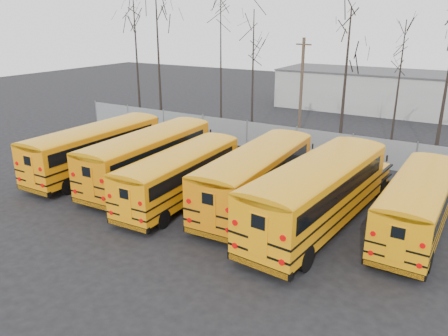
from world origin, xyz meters
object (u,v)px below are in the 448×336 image
Objects in this scene: bus_a at (98,145)px; bus_d at (258,172)px; bus_b at (151,153)px; bus_e at (320,188)px; utility_pole_left at (301,87)px; bus_f at (419,200)px; bus_c at (183,171)px.

bus_d is at bearing 2.73° from bus_a.
bus_b is 0.93× the size of bus_e.
bus_a is 0.99× the size of bus_b.
bus_f is at bearing -38.07° from utility_pole_left.
bus_a is at bearing -178.64° from bus_d.
bus_e is at bearing -52.08° from utility_pole_left.
bus_a is 1.09× the size of bus_c.
bus_c is 0.84× the size of bus_e.
bus_c is at bearing -23.37° from bus_b.
utility_pole_left is at bearing 75.64° from bus_b.
bus_a reaches higher than bus_f.
bus_f is (7.62, 0.80, -0.19)m from bus_d.
bus_a is 1.42× the size of utility_pole_left.
bus_d reaches higher than bus_f.
utility_pole_left is (3.42, 15.03, 2.22)m from bus_b.
bus_e is (14.53, -0.31, 0.13)m from bus_a.
utility_pole_left reaches higher than bus_a.
bus_c reaches higher than bus_f.
bus_b is at bearing 5.04° from bus_a.
bus_e reaches higher than bus_a.
bus_b reaches higher than bus_f.
bus_e is 17.37m from utility_pole_left.
utility_pole_left is (0.20, 16.32, 2.39)m from bus_c.
bus_b is 1.01× the size of bus_d.
bus_e is at bearing 3.25° from bus_c.
bus_e is 4.36m from bus_f.
bus_b is 15.57m from utility_pole_left.
bus_e is at bearing -1.35° from bus_a.
bus_d is at bearing 20.02° from bus_c.
bus_d is at bearing 172.42° from bus_e.
bus_f is (18.54, 1.35, -0.18)m from bus_a.
bus_a reaches higher than bus_c.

